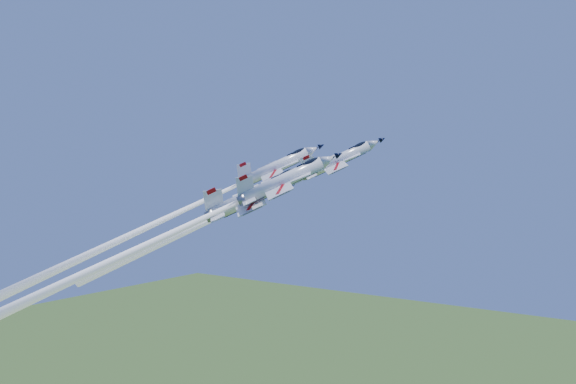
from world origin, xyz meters
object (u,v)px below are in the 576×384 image
Objects in this scene: jet_left at (170,217)px; jet_right at (141,247)px; jet_slot at (101,267)px; jet_lead at (240,206)px.

jet_left is 11.56m from jet_right.
jet_slot is at bearing -55.52° from jet_left.
jet_left is (-10.57, -4.60, -1.82)m from jet_lead.
jet_slot is (-2.39, -11.59, -6.77)m from jet_left.
jet_lead is 0.91× the size of jet_left.
jet_slot is at bearing -82.56° from jet_lead.
jet_slot is (-12.95, -16.18, -8.59)m from jet_lead.
jet_lead is at bearing 69.62° from jet_left.
jet_left is 0.75× the size of jet_slot.
jet_right is at bearing -66.39° from jet_lead.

